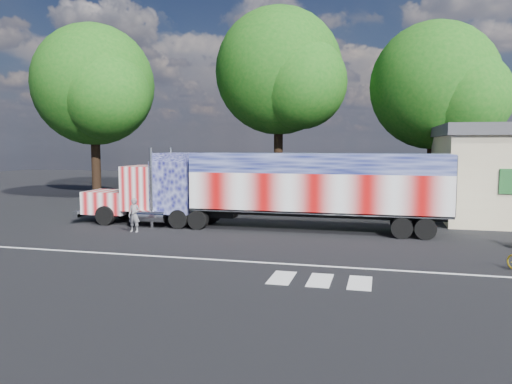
% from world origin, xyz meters
% --- Properties ---
extents(ground, '(100.00, 100.00, 0.00)m').
position_xyz_m(ground, '(0.00, 0.00, 0.00)').
color(ground, black).
extents(lane_markings, '(30.00, 2.67, 0.01)m').
position_xyz_m(lane_markings, '(1.71, -3.77, 0.01)').
color(lane_markings, silver).
rests_on(lane_markings, ground).
extents(semi_truck, '(18.70, 2.95, 3.99)m').
position_xyz_m(semi_truck, '(0.47, 3.94, 2.05)').
color(semi_truck, black).
rests_on(semi_truck, ground).
extents(coach_bus, '(11.38, 2.65, 3.31)m').
position_xyz_m(coach_bus, '(-1.06, 10.50, 1.72)').
color(coach_bus, white).
rests_on(coach_bus, ground).
extents(woman, '(0.60, 0.41, 1.60)m').
position_xyz_m(woman, '(-5.59, 1.50, 0.80)').
color(woman, slate).
rests_on(woman, ground).
extents(tree_n_mid, '(10.27, 9.78, 14.67)m').
position_xyz_m(tree_n_mid, '(-2.00, 18.68, 9.71)').
color(tree_n_mid, black).
rests_on(tree_n_mid, ground).
extents(tree_nw_a, '(9.73, 9.26, 13.34)m').
position_xyz_m(tree_nw_a, '(-15.82, 14.97, 8.65)').
color(tree_nw_a, black).
rests_on(tree_nw_a, ground).
extents(tree_ne_a, '(9.26, 8.82, 12.60)m').
position_xyz_m(tree_ne_a, '(9.32, 17.26, 8.13)').
color(tree_ne_a, black).
rests_on(tree_ne_a, ground).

